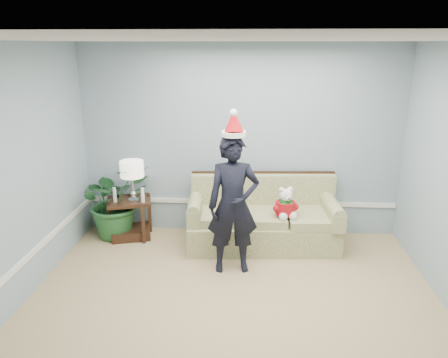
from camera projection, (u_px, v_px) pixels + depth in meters
name	position (u px, v px, depth m)	size (l,w,h in m)	color
room_shell	(230.00, 204.00, 3.76)	(4.54, 5.04, 2.74)	tan
wainscot_trim	(138.00, 237.00, 5.23)	(4.49, 4.99, 0.06)	white
sofa	(262.00, 221.00, 6.02)	(2.07, 1.00, 0.95)	#4D5D2C
side_table	(130.00, 222.00, 6.25)	(0.71, 0.64, 0.57)	#381E14
table_lamp	(132.00, 171.00, 5.95)	(0.32, 0.32, 0.58)	silver
candle_pair	(129.00, 196.00, 6.01)	(0.45, 0.05, 0.21)	silver
houseplant	(115.00, 201.00, 6.21)	(0.96, 0.83, 1.07)	#22592B
man	(233.00, 205.00, 5.17)	(0.61, 0.40, 1.68)	black
santa_hat	(234.00, 124.00, 4.90)	(0.30, 0.33, 0.33)	white
teddy_bear	(285.00, 206.00, 5.68)	(0.32, 0.33, 0.42)	white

